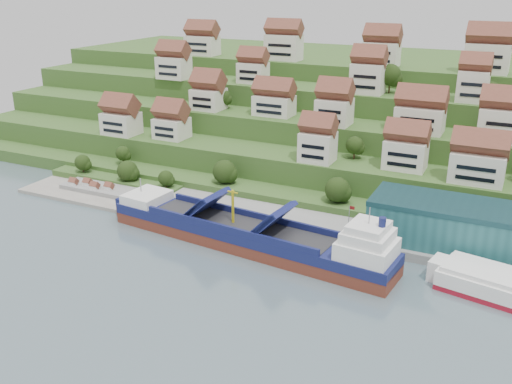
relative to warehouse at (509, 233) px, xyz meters
The scene contains 10 objects.
ground 55.18m from the warehouse, 161.90° to the right, with size 300.00×300.00×0.00m, color slate.
quay 32.64m from the warehouse, behind, with size 180.00×14.00×2.20m, color gray.
pebble_beach 110.32m from the warehouse, behind, with size 45.00×20.00×1.00m, color gray.
hillside 101.03m from the warehouse, 121.00° to the left, with size 260.00×128.00×31.00m.
hillside_village 65.49m from the warehouse, 134.45° to the left, with size 150.24×63.23×29.20m.
hillside_trees 63.60m from the warehouse, 155.07° to the left, with size 141.21×62.91×31.68m.
warehouse is the anchor object (origin of this frame).
flagpole 34.60m from the warehouse, 168.33° to the right, with size 1.28×0.16×8.00m.
beach_huts 112.29m from the warehouse, behind, with size 14.40×3.70×2.20m.
cargo_ship 56.41m from the warehouse, 161.47° to the right, with size 72.88×18.26×15.92m.
Camera 1 is at (51.84, -109.00, 59.24)m, focal length 40.00 mm.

